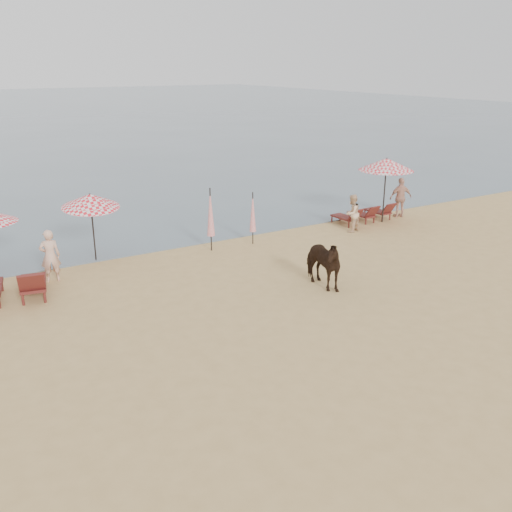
{
  "coord_description": "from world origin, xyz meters",
  "views": [
    {
      "loc": [
        -8.12,
        -8.58,
        6.51
      ],
      "look_at": [
        0.0,
        5.0,
        1.1
      ],
      "focal_mm": 40.0,
      "sensor_mm": 36.0,
      "label": 1
    }
  ],
  "objects": [
    {
      "name": "ground",
      "position": [
        0.0,
        0.0,
        0.0
      ],
      "size": [
        120.0,
        120.0,
        0.0
      ],
      "primitive_type": "plane",
      "color": "tan",
      "rests_on": "ground"
    },
    {
      "name": "umbrella_open_left_b",
      "position": [
        -3.33,
        10.21,
        2.11
      ],
      "size": [
        1.91,
        1.95,
        2.44
      ],
      "rotation": [
        0.0,
        0.0,
        -0.23
      ],
      "color": "black",
      "rests_on": "ground"
    },
    {
      "name": "cow",
      "position": [
        1.83,
        4.27,
        0.79
      ],
      "size": [
        0.88,
        1.89,
        1.58
      ],
      "primitive_type": "imported",
      "rotation": [
        0.0,
        0.0,
        -0.02
      ],
      "color": "black",
      "rests_on": "ground"
    },
    {
      "name": "beachgoer_right_a",
      "position": [
        6.52,
        8.42,
        0.76
      ],
      "size": [
        0.89,
        0.79,
        1.52
      ],
      "primitive_type": "imported",
      "rotation": [
        0.0,
        0.0,
        3.47
      ],
      "color": "#DFB48B",
      "rests_on": "ground"
    },
    {
      "name": "beachgoer_left",
      "position": [
        -5.05,
        8.93,
        0.84
      ],
      "size": [
        0.66,
        0.49,
        1.67
      ],
      "primitive_type": "imported",
      "rotation": [
        0.0,
        0.0,
        2.99
      ],
      "color": "#DDA78A",
      "rests_on": "ground"
    },
    {
      "name": "lounger_cluster_right",
      "position": [
        7.94,
        9.25,
        0.38
      ],
      "size": [
        2.51,
        1.54,
        0.54
      ],
      "rotation": [
        0.0,
        0.0,
        0.04
      ],
      "color": "maroon",
      "rests_on": "ground"
    },
    {
      "name": "beachgoer_right_b",
      "position": [
        9.85,
        9.13,
        0.87
      ],
      "size": [
        1.1,
        0.7,
        1.74
      ],
      "primitive_type": "imported",
      "rotation": [
        0.0,
        0.0,
        2.85
      ],
      "color": "tan",
      "rests_on": "ground"
    },
    {
      "name": "umbrella_closed_right",
      "position": [
        0.59,
        9.14,
        1.42
      ],
      "size": [
        0.28,
        0.28,
        2.31
      ],
      "rotation": [
        0.0,
        0.0,
        0.42
      ],
      "color": "black",
      "rests_on": "ground"
    },
    {
      "name": "umbrella_open_right",
      "position": [
        8.59,
        8.84,
        2.48
      ],
      "size": [
        2.26,
        2.26,
        2.76
      ],
      "rotation": [
        0.0,
        0.0,
        -0.25
      ],
      "color": "black",
      "rests_on": "ground"
    },
    {
      "name": "umbrella_closed_left",
      "position": [
        2.29,
        9.07,
        1.22
      ],
      "size": [
        0.24,
        0.24,
        1.98
      ],
      "rotation": [
        0.0,
        0.0,
        0.11
      ],
      "color": "black",
      "rests_on": "ground"
    }
  ]
}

